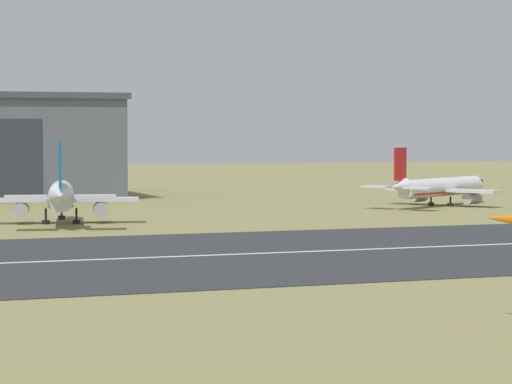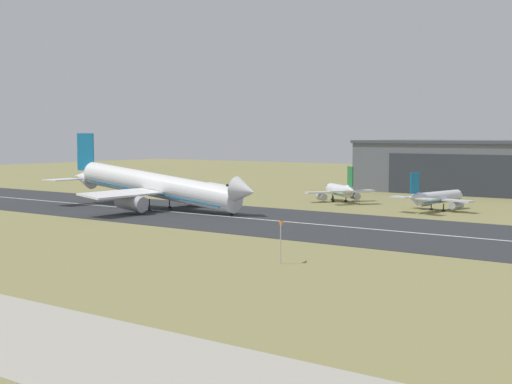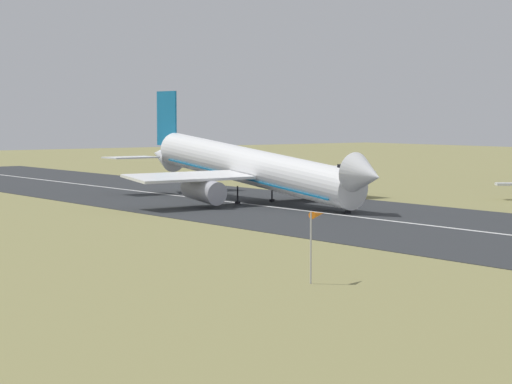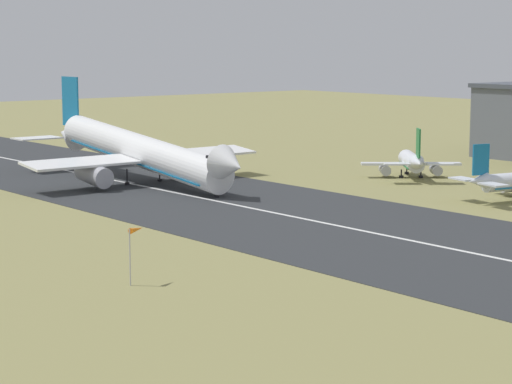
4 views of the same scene
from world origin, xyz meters
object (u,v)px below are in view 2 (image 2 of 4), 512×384
at_px(airplane_landing, 157,186).
at_px(windsock_pole, 282,225).
at_px(airplane_parked_east, 340,191).
at_px(airplane_parked_centre, 437,198).

xyz_separation_m(airplane_landing, windsock_pole, (62.98, -40.49, -0.20)).
relative_size(airplane_landing, windsock_pole, 9.97).
bearing_deg(airplane_parked_east, windsock_pole, -65.50).
height_order(airplane_parked_centre, airplane_parked_east, airplane_parked_east).
height_order(airplane_landing, windsock_pole, airplane_landing).
bearing_deg(airplane_landing, airplane_parked_centre, 33.16).
xyz_separation_m(airplane_landing, airplane_parked_east, (25.57, 41.59, -2.47)).
bearing_deg(airplane_parked_east, airplane_landing, -121.58).
relative_size(airplane_landing, airplane_parked_centre, 2.61).
bearing_deg(windsock_pole, airplane_parked_east, 114.50).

